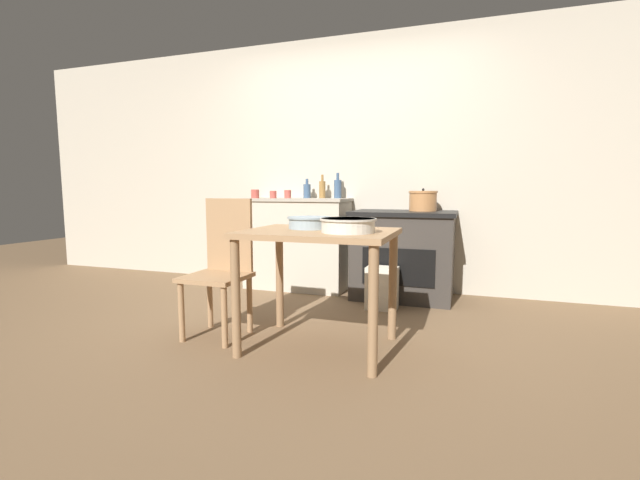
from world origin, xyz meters
The scene contains 16 objects.
ground_plane centered at (0.00, 0.00, 0.00)m, with size 14.00×14.00×0.00m, color brown.
wall_back centered at (0.00, 1.58, 1.27)m, with size 8.00×0.07×2.55m.
counter_cabinet centered at (-0.51, 1.31, 0.47)m, with size 1.06×0.51×0.93m.
stove centered at (0.58, 1.25, 0.41)m, with size 0.94×0.65×0.82m.
work_table centered at (0.26, -0.23, 0.64)m, with size 0.93×0.73×0.76m.
chair centered at (-0.47, -0.19, 0.49)m, with size 0.40×0.40×0.95m.
flour_sack centered at (0.47, 0.79, 0.18)m, with size 0.26×0.18×0.36m, color beige.
stock_pot centered at (0.74, 1.32, 0.91)m, with size 0.26×0.26×0.21m.
mixing_bowl_large centered at (0.16, -0.14, 0.80)m, with size 0.29×0.29×0.08m.
mixing_bowl_small centered at (0.47, -0.30, 0.81)m, with size 0.34×0.34×0.08m.
bottle_far_left centered at (-0.28, 1.41, 1.02)m, with size 0.07×0.07×0.24m.
bottle_left centered at (-0.44, 1.40, 1.00)m, with size 0.08×0.08×0.20m.
bottle_mid_left centered at (-0.12, 1.43, 1.03)m, with size 0.08×0.08×0.25m.
cup_center_left centered at (-0.74, 1.21, 0.97)m, with size 0.07×0.07×0.08m, color #B74C42.
cup_center centered at (-0.91, 1.16, 0.97)m, with size 0.08×0.08×0.09m, color #B74C42.
cup_center_right centered at (-0.60, 1.26, 0.97)m, with size 0.07×0.07×0.08m, color #B74C42.
Camera 1 is at (1.14, -2.75, 1.01)m, focal length 24.00 mm.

